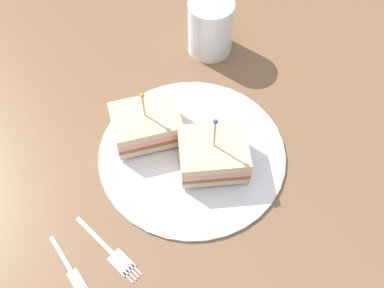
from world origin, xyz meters
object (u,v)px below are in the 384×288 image
at_px(fork, 113,254).
at_px(knife, 76,279).
at_px(drink_glass, 210,30).
at_px(sandwich_half_back, 146,124).
at_px(plate, 192,153).
at_px(sandwich_half_front, 213,154).

distance_m(fork, knife, 0.06).
distance_m(drink_glass, fork, 0.42).
distance_m(sandwich_half_back, knife, 0.25).
bearing_deg(drink_glass, knife, -65.38).
bearing_deg(plate, knife, -80.03).
xyz_separation_m(sandwich_half_back, drink_glass, (-0.08, 0.21, 0.01)).
bearing_deg(fork, plate, 104.69).
relative_size(plate, fork, 2.28).
distance_m(sandwich_half_front, fork, 0.20).
relative_size(sandwich_half_back, drink_glass, 1.24).
xyz_separation_m(sandwich_half_front, fork, (0.01, -0.20, -0.03)).
relative_size(sandwich_half_front, drink_glass, 1.27).
relative_size(drink_glass, knife, 0.78).
height_order(sandwich_half_back, knife, sandwich_half_back).
bearing_deg(fork, drink_glass, 118.69).
xyz_separation_m(sandwich_half_back, knife, (0.12, -0.22, -0.03)).
bearing_deg(sandwich_half_back, fork, -52.34).
xyz_separation_m(plate, sandwich_half_front, (0.04, 0.01, 0.03)).
distance_m(plate, drink_glass, 0.24).
relative_size(sandwich_half_back, fork, 0.99).
height_order(plate, fork, plate).
bearing_deg(plate, sandwich_half_back, -158.07).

